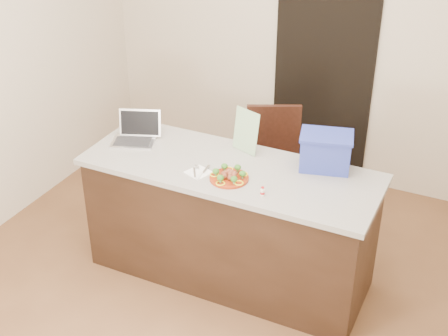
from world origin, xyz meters
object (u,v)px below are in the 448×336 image
at_px(chair, 268,158).
at_px(plate, 229,178).
at_px(napkin, 199,172).
at_px(yogurt_bottle, 263,192).
at_px(blue_box, 326,151).
at_px(island, 230,222).
at_px(laptop, 136,133).

bearing_deg(chair, plate, -108.47).
height_order(napkin, yogurt_bottle, yogurt_bottle).
xyz_separation_m(plate, blue_box, (0.52, 0.42, 0.12)).
bearing_deg(napkin, blue_box, 30.57).
relative_size(napkin, blue_box, 0.36).
bearing_deg(plate, napkin, -176.88).
height_order(island, chair, chair).
height_order(laptop, chair, laptop).
height_order(island, plate, plate).
relative_size(yogurt_bottle, blue_box, 0.15).
bearing_deg(napkin, yogurt_bottle, -8.87).
relative_size(island, chair, 2.07).
relative_size(plate, napkin, 1.79).
relative_size(plate, blue_box, 0.65).
distance_m(napkin, blue_box, 0.87).
height_order(plate, napkin, plate).
bearing_deg(island, chair, 93.15).
bearing_deg(island, napkin, -133.67).
bearing_deg(chair, yogurt_bottle, -95.05).
xyz_separation_m(plate, chair, (-0.11, 0.98, -0.37)).
bearing_deg(chair, laptop, -159.47).
relative_size(plate, chair, 0.26).
distance_m(plate, yogurt_bottle, 0.29).
bearing_deg(plate, laptop, 165.73).
height_order(napkin, laptop, laptop).
bearing_deg(plate, yogurt_bottle, -18.05).
xyz_separation_m(plate, napkin, (-0.22, -0.01, -0.01)).
relative_size(plate, laptop, 0.71).
bearing_deg(island, plate, -66.47).
xyz_separation_m(napkin, chair, (0.11, 0.99, -0.36)).
bearing_deg(napkin, plate, 3.12).
height_order(island, blue_box, blue_box).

